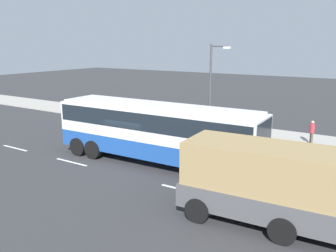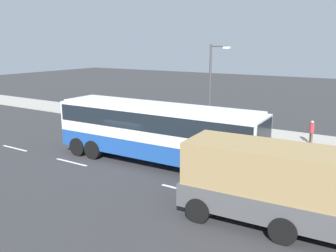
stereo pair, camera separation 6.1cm
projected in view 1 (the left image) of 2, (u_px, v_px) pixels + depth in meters
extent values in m
plane|color=#333335|center=(133.00, 161.00, 20.40)|extent=(120.00, 120.00, 0.00)
cube|color=#A8A399|center=(207.00, 127.00, 28.30)|extent=(80.00, 4.00, 0.15)
cube|color=white|center=(15.00, 148.00, 22.92)|extent=(2.40, 0.16, 0.01)
cube|color=white|center=(71.00, 162.00, 20.21)|extent=(2.40, 0.16, 0.01)
cube|color=white|center=(184.00, 190.00, 16.35)|extent=(2.40, 0.16, 0.01)
cube|color=white|center=(276.00, 213.00, 14.13)|extent=(2.40, 0.16, 0.01)
cube|color=#1E4C9E|center=(156.00, 146.00, 19.81)|extent=(12.10, 2.84, 0.96)
cube|color=silver|center=(156.00, 122.00, 19.51)|extent=(12.10, 2.84, 1.72)
cube|color=black|center=(156.00, 118.00, 19.46)|extent=(11.86, 2.87, 0.94)
cube|color=black|center=(263.00, 135.00, 16.48)|extent=(0.17, 2.38, 1.37)
cube|color=silver|center=(156.00, 106.00, 19.30)|extent=(11.61, 2.68, 0.12)
cylinder|color=black|center=(239.00, 161.00, 18.73)|extent=(1.11, 0.32, 1.10)
cylinder|color=black|center=(220.00, 175.00, 16.66)|extent=(1.11, 0.32, 1.10)
cylinder|color=black|center=(120.00, 140.00, 22.78)|extent=(1.11, 0.32, 1.10)
cylinder|color=black|center=(93.00, 150.00, 20.71)|extent=(1.11, 0.32, 1.10)
cylinder|color=black|center=(105.00, 138.00, 23.39)|extent=(1.11, 0.32, 1.10)
cylinder|color=black|center=(78.00, 147.00, 21.32)|extent=(1.11, 0.32, 1.10)
cube|color=#4C4C4F|center=(264.00, 200.00, 13.19)|extent=(6.33, 2.81, 0.90)
cube|color=#997F51|center=(267.00, 167.00, 12.90)|extent=(6.08, 2.70, 1.63)
cylinder|color=black|center=(295.00, 204.00, 13.86)|extent=(0.97, 0.34, 0.96)
cylinder|color=black|center=(282.00, 231.00, 11.85)|extent=(0.97, 0.34, 0.96)
cylinder|color=black|center=(220.00, 188.00, 15.33)|extent=(0.97, 0.34, 0.96)
cylinder|color=black|center=(197.00, 210.00, 13.32)|extent=(0.97, 0.34, 0.96)
cylinder|color=brown|center=(311.00, 138.00, 23.28)|extent=(0.14, 0.14, 0.78)
cylinder|color=brown|center=(312.00, 139.00, 23.12)|extent=(0.14, 0.14, 0.78)
cylinder|color=#B2333F|center=(312.00, 128.00, 23.04)|extent=(0.32, 0.32, 0.59)
sphere|color=tan|center=(313.00, 122.00, 22.95)|extent=(0.21, 0.21, 0.21)
cylinder|color=#47474C|center=(210.00, 89.00, 26.09)|extent=(0.16, 0.16, 6.44)
cylinder|color=#47474C|center=(219.00, 46.00, 25.08)|extent=(1.23, 0.10, 0.10)
cube|color=silver|center=(227.00, 48.00, 24.78)|extent=(0.50, 0.24, 0.16)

